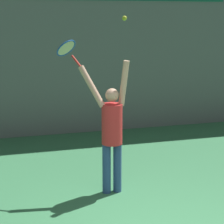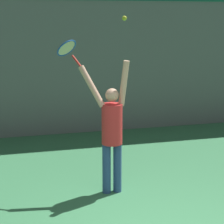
{
  "view_description": "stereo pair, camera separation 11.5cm",
  "coord_description": "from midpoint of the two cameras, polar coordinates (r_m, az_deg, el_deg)",
  "views": [
    {
      "loc": [
        -1.74,
        -3.69,
        2.67
      ],
      "look_at": [
        -0.14,
        2.04,
        1.29
      ],
      "focal_mm": 65.0,
      "sensor_mm": 36.0,
      "label": 1
    },
    {
      "loc": [
        -1.63,
        -3.72,
        2.67
      ],
      "look_at": [
        -0.14,
        2.04,
        1.29
      ],
      "focal_mm": 65.0,
      "sensor_mm": 36.0,
      "label": 2
    }
  ],
  "objects": [
    {
      "name": "tennis_player",
      "position": [
        6.17,
        -0.59,
        -2.42
      ],
      "size": [
        0.75,
        0.45,
        2.07
      ],
      "color": "#2D4C7F",
      "rests_on": "ground_plane"
    },
    {
      "name": "tennis_racket",
      "position": [
        6.28,
        -6.89,
        8.77
      ],
      "size": [
        0.42,
        0.45,
        0.41
      ],
      "color": "red"
    },
    {
      "name": "tennis_ball",
      "position": [
        5.89,
        1.19,
        13.06
      ],
      "size": [
        0.07,
        0.07,
        0.07
      ],
      "color": "#CCDB2D"
    },
    {
      "name": "back_wall",
      "position": [
        9.43,
        -5.45,
        11.95
      ],
      "size": [
        18.0,
        0.1,
        5.0
      ],
      "color": "slate",
      "rests_on": "ground_plane"
    }
  ]
}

